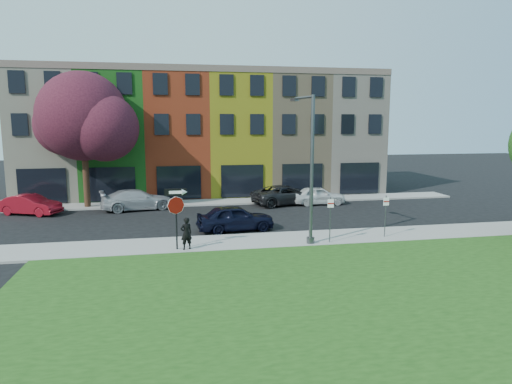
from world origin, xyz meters
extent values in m
plane|color=black|center=(0.00, 0.00, 0.00)|extent=(120.00, 120.00, 0.00)
cube|color=gray|center=(2.00, 3.00, 0.06)|extent=(40.00, 3.00, 0.12)
cube|color=gray|center=(-3.00, 15.00, 0.06)|extent=(40.00, 2.40, 0.12)
cube|color=beige|center=(-15.00, 21.20, 5.00)|extent=(5.00, 10.00, 10.00)
cube|color=#298424|center=(-10.00, 21.20, 5.00)|extent=(5.00, 10.00, 10.00)
cube|color=#CC4422|center=(-5.00, 21.20, 5.00)|extent=(5.00, 10.00, 10.00)
cube|color=gold|center=(0.00, 21.20, 5.00)|extent=(5.00, 10.00, 10.00)
cube|color=#907B5D|center=(5.00, 21.20, 5.00)|extent=(5.00, 10.00, 10.00)
cube|color=#B7A99B|center=(10.00, 21.20, 5.00)|extent=(5.00, 10.00, 10.00)
cube|color=black|center=(-2.50, 16.14, 1.50)|extent=(30.00, 0.12, 2.60)
cylinder|color=black|center=(-5.46, 2.08, 1.56)|extent=(0.08, 0.08, 2.87)
cylinder|color=white|center=(-5.46, 2.06, 2.28)|extent=(0.88, 0.04, 0.88)
cylinder|color=maroon|center=(-5.46, 2.03, 2.28)|extent=(0.84, 0.03, 0.84)
cube|color=black|center=(-5.46, 2.06, 2.91)|extent=(1.05, 0.05, 0.34)
cube|color=white|center=(-5.46, 2.03, 2.91)|extent=(0.66, 0.03, 0.14)
imported|color=black|center=(-5.01, 1.96, 0.91)|extent=(0.80, 0.72, 1.57)
imported|color=black|center=(-2.08, 5.74, 0.75)|extent=(2.84, 4.83, 1.50)
imported|color=maroon|center=(-15.00, 12.87, 0.68)|extent=(4.45, 5.19, 1.37)
imported|color=#9E9EA3|center=(-8.01, 13.24, 0.73)|extent=(4.04, 5.85, 1.46)
imported|color=black|center=(2.91, 13.36, 0.73)|extent=(5.08, 6.51, 1.47)
imported|color=silver|center=(5.30, 12.86, 0.69)|extent=(1.62, 4.03, 1.37)
cylinder|color=#47494C|center=(1.21, 1.90, 3.82)|extent=(0.18, 0.18, 7.39)
cylinder|color=#47494C|center=(1.21, 1.90, 0.27)|extent=(0.40, 0.40, 0.30)
cylinder|color=#47494C|center=(1.04, 2.89, 7.41)|extent=(0.45, 1.99, 0.12)
cube|color=#47494C|center=(0.86, 3.97, 7.36)|extent=(0.34, 0.58, 0.16)
cylinder|color=#47494C|center=(2.23, 1.90, 1.29)|extent=(0.05, 0.05, 2.35)
cube|color=white|center=(2.23, 1.87, 2.14)|extent=(0.32, 0.06, 0.42)
cube|color=maroon|center=(2.23, 1.85, 2.14)|extent=(0.32, 0.05, 0.06)
cylinder|color=#47494C|center=(5.51, 2.43, 1.23)|extent=(0.05, 0.05, 2.23)
cube|color=white|center=(5.51, 2.40, 2.04)|extent=(0.32, 0.03, 0.42)
cube|color=maroon|center=(5.51, 2.38, 2.04)|extent=(0.32, 0.02, 0.06)
cylinder|color=black|center=(-11.61, 14.58, 2.25)|extent=(0.44, 0.44, 4.27)
sphere|color=black|center=(-11.61, 14.58, 6.58)|extent=(6.26, 6.26, 6.26)
sphere|color=black|center=(-10.04, 13.64, 5.80)|extent=(4.70, 4.70, 4.70)
sphere|color=black|center=(-13.02, 15.68, 5.96)|extent=(4.39, 4.39, 4.39)
sphere|color=black|center=(-11.30, 15.21, 7.68)|extent=(3.76, 3.76, 3.76)
camera|label=1|loc=(-5.73, -19.62, 6.24)|focal=32.00mm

